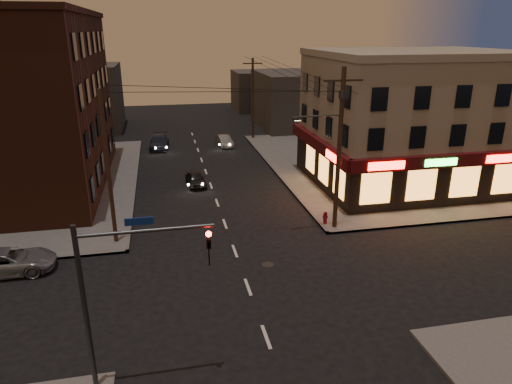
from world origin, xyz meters
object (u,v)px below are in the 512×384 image
object	(u,v)px
sedan_near	(196,179)
fire_hydrant	(325,217)
sedan_far	(159,142)
suv_cross	(7,262)
sedan_mid	(224,141)

from	to	relation	value
sedan_near	fire_hydrant	world-z (taller)	sedan_near
sedan_far	suv_cross	bearing A→B (deg)	-103.21
sedan_near	sedan_mid	bearing A→B (deg)	66.23
suv_cross	sedan_far	xyz separation A→B (m)	(8.10, 25.58, 0.02)
sedan_far	sedan_mid	bearing A→B (deg)	0.40
sedan_far	fire_hydrant	distance (m)	25.36
suv_cross	sedan_mid	size ratio (longest dim) A/B	1.31
sedan_near	sedan_far	xyz separation A→B (m)	(-2.79, 13.25, 0.10)
fire_hydrant	suv_cross	bearing A→B (deg)	-172.47
suv_cross	sedan_near	distance (m)	16.45
sedan_far	fire_hydrant	world-z (taller)	sedan_far
sedan_near	sedan_mid	distance (m)	13.44
suv_cross	sedan_far	world-z (taller)	sedan_far
sedan_mid	fire_hydrant	bearing A→B (deg)	-88.58
sedan_mid	sedan_far	distance (m)	7.00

